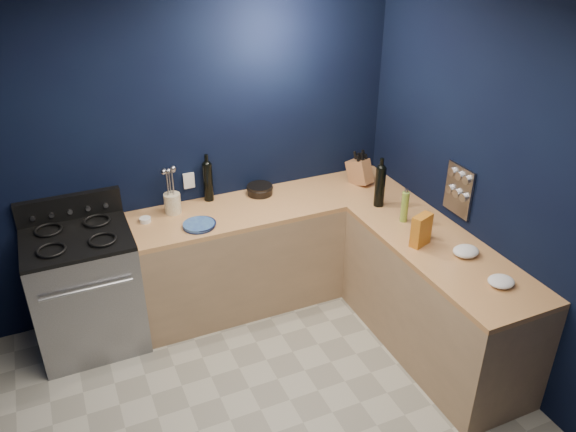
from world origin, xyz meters
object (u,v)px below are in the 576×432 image
plate_stack (199,225)px  utensil_crock (173,203)px  gas_range (87,292)px  knife_block (359,172)px  crouton_bag (421,230)px

plate_stack → utensil_crock: 0.33m
plate_stack → utensil_crock: bearing=111.5°
gas_range → knife_block: size_ratio=4.36×
gas_range → utensil_crock: (0.75, 0.17, 0.52)m
gas_range → utensil_crock: 0.93m
knife_block → crouton_bag: bearing=-116.3°
plate_stack → crouton_bag: (1.37, -0.89, 0.10)m
plate_stack → utensil_crock: (-0.12, 0.30, 0.07)m
plate_stack → crouton_bag: bearing=-32.8°
utensil_crock → crouton_bag: (1.49, -1.19, 0.04)m
gas_range → utensil_crock: utensil_crock is taller
gas_range → knife_block: knife_block is taller
plate_stack → knife_block: 1.51m
gas_range → knife_block: bearing=1.3°
utensil_crock → knife_block: size_ratio=0.77×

